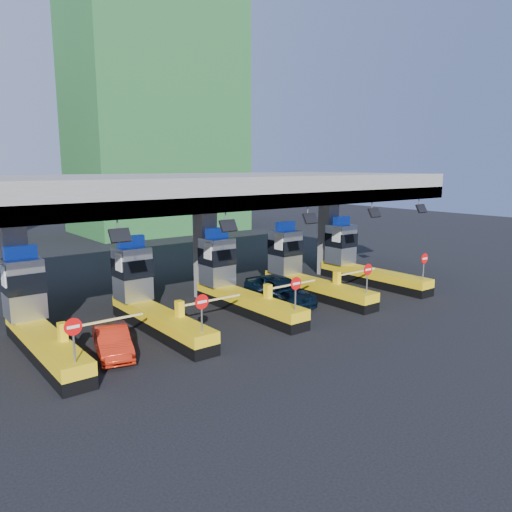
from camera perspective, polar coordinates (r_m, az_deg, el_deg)
ground at (r=26.71m, az=-2.24°, el=-6.03°), size 120.00×120.00×0.00m
toll_canopy at (r=28.05m, az=-5.80°, el=7.44°), size 28.00×12.09×7.00m
toll_lane_far_left at (r=22.51m, az=-23.96°, el=-6.36°), size 4.43×8.00×4.16m
toll_lane_left at (r=24.11m, az=-12.37°, el=-4.62°), size 4.43×8.00×4.16m
toll_lane_center at (r=26.57m, az=-2.61°, el=-3.01°), size 4.43×8.00×4.16m
toll_lane_right at (r=29.68m, az=5.27°, el=-1.63°), size 4.43×8.00×4.16m
toll_lane_far_right at (r=33.25m, az=11.56°, el=-0.50°), size 4.43×8.00×4.16m
bg_building_scaffold at (r=59.65m, az=-11.40°, el=16.34°), size 18.00×12.00×28.00m
van at (r=27.35m, az=2.68°, el=-3.90°), size 2.01×4.77×1.61m
red_car at (r=20.99m, az=-16.09°, el=-9.36°), size 2.11×3.77×1.18m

